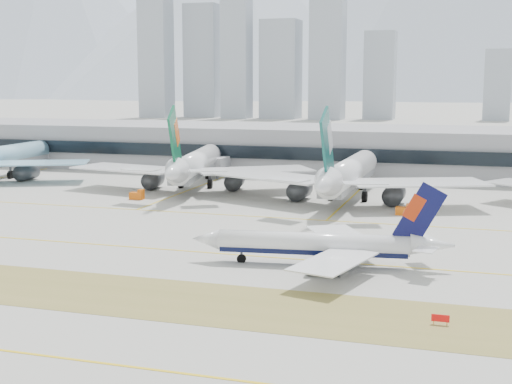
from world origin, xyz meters
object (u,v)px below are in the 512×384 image
(taxiing_airliner, at_px, (322,245))
(widebody_eva, at_px, (194,166))
(terminal, at_px, (319,149))
(widebody_cathay, at_px, (347,175))

(taxiing_airliner, distance_m, widebody_eva, 89.77)
(taxiing_airliner, relative_size, widebody_eva, 0.63)
(widebody_eva, bearing_deg, terminal, -37.52)
(terminal, bearing_deg, widebody_cathay, -71.38)
(widebody_cathay, relative_size, terminal, 0.25)
(terminal, bearing_deg, taxiing_airliner, -77.68)
(widebody_eva, bearing_deg, taxiing_airliner, -155.44)
(taxiing_airliner, bearing_deg, terminal, -85.06)
(widebody_eva, distance_m, terminal, 55.53)
(widebody_cathay, bearing_deg, taxiing_airliner, -172.97)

